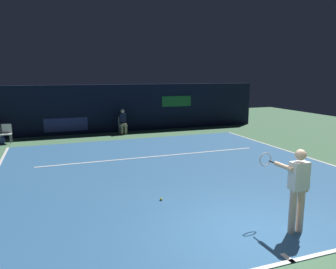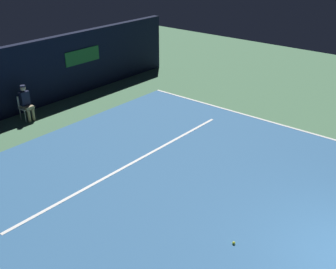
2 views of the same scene
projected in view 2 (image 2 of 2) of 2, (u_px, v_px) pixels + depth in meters
ground_plane at (184, 186)px, 11.51m from camera, size 33.22×33.22×0.00m
court_surface at (184, 186)px, 11.51m from camera, size 11.07×11.42×0.01m
line_sideline_left at (276, 123)px, 15.32m from camera, size 0.10×11.42×0.01m
line_service at (132, 163)px, 12.65m from camera, size 8.64×0.10×0.01m
back_wall at (11, 81)px, 15.64m from camera, size 16.61×0.33×2.60m
line_judge_on_chair at (26, 102)px, 15.39m from camera, size 0.46×0.54×1.32m
tennis_ball at (234, 243)px, 9.33m from camera, size 0.07×0.07×0.07m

